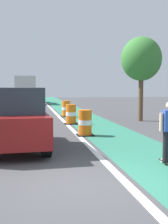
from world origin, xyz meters
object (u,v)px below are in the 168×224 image
object	(u,v)px
parked_suv_nearest	(17,118)
traffic_barrel_back	(66,109)
delivery_truck_down_block	(25,88)
traffic_barrel_mid	(71,114)
traffic_barrel_front	(85,123)
street_tree_sidewalk	(141,59)

from	to	relation	value
parked_suv_nearest	traffic_barrel_back	world-z (taller)	parked_suv_nearest
parked_suv_nearest	delivery_truck_down_block	bearing A→B (deg)	90.11
parked_suv_nearest	traffic_barrel_mid	distance (m)	6.79
traffic_barrel_front	delivery_truck_down_block	world-z (taller)	delivery_truck_down_block
traffic_barrel_back	street_tree_sidewalk	world-z (taller)	street_tree_sidewalk
traffic_barrel_front	traffic_barrel_mid	distance (m)	4.00
traffic_barrel_mid	delivery_truck_down_block	bearing A→B (deg)	97.30
traffic_barrel_front	delivery_truck_down_block	xyz separation A→B (m)	(-2.78, 25.32, 1.31)
delivery_truck_down_block	traffic_barrel_back	bearing A→B (deg)	-80.30
street_tree_sidewalk	delivery_truck_down_block	bearing A→B (deg)	108.98
traffic_barrel_front	traffic_barrel_back	size ratio (longest dim) A/B	1.00
parked_suv_nearest	traffic_barrel_back	xyz separation A→B (m)	(2.90, 10.27, -0.50)
traffic_barrel_front	street_tree_sidewalk	size ratio (longest dim) A/B	0.22
traffic_barrel_back	traffic_barrel_front	bearing A→B (deg)	-91.21
traffic_barrel_front	street_tree_sidewalk	world-z (taller)	street_tree_sidewalk
parked_suv_nearest	traffic_barrel_mid	bearing A→B (deg)	66.70
traffic_barrel_back	street_tree_sidewalk	bearing A→B (deg)	-38.37
traffic_barrel_mid	traffic_barrel_back	xyz separation A→B (m)	(0.22, 4.05, 0.00)
parked_suv_nearest	delivery_truck_down_block	distance (m)	27.56
traffic_barrel_mid	traffic_barrel_back	size ratio (longest dim) A/B	1.00
traffic_barrel_front	traffic_barrel_mid	world-z (taller)	same
delivery_truck_down_block	street_tree_sidewalk	bearing A→B (deg)	-71.02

